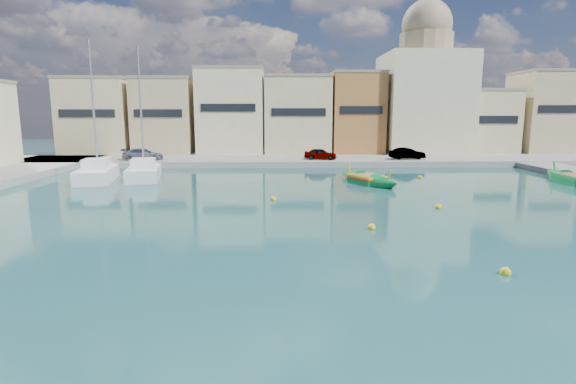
# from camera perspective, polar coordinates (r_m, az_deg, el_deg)

# --- Properties ---
(ground) EXTENTS (160.00, 160.00, 0.00)m
(ground) POSITION_cam_1_polar(r_m,az_deg,el_deg) (19.36, 24.08, -7.06)
(ground) COLOR #123738
(ground) RESTS_ON ground
(north_quay) EXTENTS (80.00, 8.00, 0.60)m
(north_quay) POSITION_cam_1_polar(r_m,az_deg,el_deg) (49.63, 8.20, 3.96)
(north_quay) COLOR gray
(north_quay) RESTS_ON ground
(north_townhouses) EXTENTS (83.20, 7.87, 10.19)m
(north_townhouses) POSITION_cam_1_polar(r_m,az_deg,el_deg) (57.99, 13.70, 9.28)
(north_townhouses) COLOR #C4B788
(north_townhouses) RESTS_ON ground
(church_block) EXTENTS (10.00, 10.00, 19.10)m
(church_block) POSITION_cam_1_polar(r_m,az_deg,el_deg) (59.62, 16.84, 12.43)
(church_block) COLOR beige
(church_block) RESTS_ON ground
(parked_cars) EXTENTS (31.83, 1.98, 1.21)m
(parked_cars) POSITION_cam_1_polar(r_m,az_deg,el_deg) (47.36, -2.07, 4.86)
(parked_cars) COLOR #4C1919
(parked_cars) RESTS_ON north_quay
(luzzu_cyan_mid) EXTENTS (2.31, 8.41, 2.46)m
(luzzu_cyan_mid) POSITION_cam_1_polar(r_m,az_deg,el_deg) (41.57, 32.64, 1.29)
(luzzu_cyan_mid) COLOR #0A7036
(luzzu_cyan_mid) RESTS_ON ground
(luzzu_green) EXTENTS (4.77, 7.50, 2.33)m
(luzzu_green) POSITION_cam_1_polar(r_m,az_deg,el_deg) (35.45, 10.06, 1.47)
(luzzu_green) COLOR #0A7333
(luzzu_green) RESTS_ON ground
(yacht_north) EXTENTS (4.15, 9.26, 11.95)m
(yacht_north) POSITION_cam_1_polar(r_m,az_deg,el_deg) (41.26, -22.58, 2.35)
(yacht_north) COLOR white
(yacht_north) RESTS_ON ground
(yacht_midnorth) EXTENTS (3.94, 8.46, 11.56)m
(yacht_midnorth) POSITION_cam_1_polar(r_m,az_deg,el_deg) (40.71, -17.60, 2.53)
(yacht_midnorth) COLOR white
(yacht_midnorth) RESTS_ON ground
(mooring_buoys) EXTENTS (22.43, 23.13, 0.36)m
(mooring_buoys) POSITION_cam_1_polar(r_m,az_deg,el_deg) (26.36, 19.02, -2.20)
(mooring_buoys) COLOR yellow
(mooring_buoys) RESTS_ON ground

